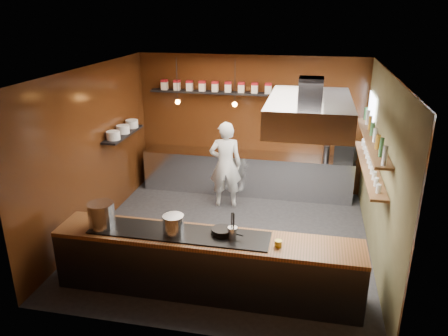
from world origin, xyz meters
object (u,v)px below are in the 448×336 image
(extractor_hood, at_px, (309,111))
(stockpot_small, at_px, (173,225))
(espresso_machine, at_px, (346,151))
(chef, at_px, (225,165))
(stockpot_large, at_px, (101,215))

(extractor_hood, height_order, stockpot_small, extractor_hood)
(espresso_machine, distance_m, chef, 2.56)
(extractor_hood, distance_m, stockpot_small, 2.59)
(extractor_hood, relative_size, stockpot_small, 6.66)
(extractor_hood, distance_m, chef, 2.89)
(stockpot_large, distance_m, stockpot_small, 1.09)
(extractor_hood, distance_m, espresso_machine, 3.04)
(extractor_hood, relative_size, chef, 1.10)
(stockpot_large, distance_m, chef, 3.29)
(stockpot_large, height_order, chef, chef)
(stockpot_large, relative_size, stockpot_small, 1.28)
(stockpot_small, relative_size, chef, 0.17)
(extractor_hood, distance_m, stockpot_large, 3.40)
(stockpot_large, xyz_separation_m, stockpot_small, (1.08, 0.01, -0.05))
(extractor_hood, bearing_deg, stockpot_small, -144.45)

